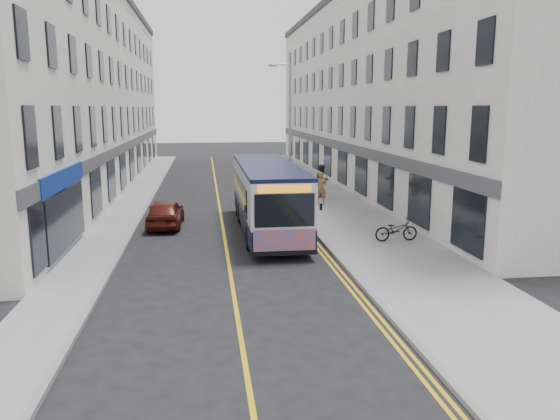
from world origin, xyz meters
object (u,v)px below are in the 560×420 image
object	(u,v)px
pedestrian_near	(321,188)
pedestrian_far	(322,181)
streetlamp	(289,127)
car_white	(261,176)
city_bus	(268,195)
car_maroon	(165,213)
bicycle	(396,230)

from	to	relation	value
pedestrian_near	pedestrian_far	size ratio (longest dim) A/B	0.91
streetlamp	car_white	size ratio (longest dim) A/B	1.89
city_bus	car_white	distance (m)	14.81
pedestrian_near	car_white	distance (m)	9.17
city_bus	car_white	bearing A→B (deg)	85.23
streetlamp	car_white	world-z (taller)	streetlamp
streetlamp	city_bus	xyz separation A→B (m)	(-2.20, -8.12, -2.72)
city_bus	car_maroon	bearing A→B (deg)	160.58
pedestrian_far	pedestrian_near	bearing A→B (deg)	-137.07
bicycle	city_bus	bearing A→B (deg)	57.42
streetlamp	pedestrian_far	size ratio (longest dim) A/B	3.99
car_maroon	streetlamp	bearing A→B (deg)	-134.01
car_white	streetlamp	bearing A→B (deg)	-76.81
city_bus	pedestrian_far	size ratio (longest dim) A/B	5.21
streetlamp	pedestrian_far	xyz separation A→B (m)	(2.05, -0.01, -3.26)
streetlamp	city_bus	size ratio (longest dim) A/B	0.77
pedestrian_near	pedestrian_far	world-z (taller)	pedestrian_far
streetlamp	car_maroon	distance (m)	10.12
bicycle	pedestrian_far	xyz separation A→B (m)	(-0.69, 11.08, 0.53)
city_bus	car_maroon	size ratio (longest dim) A/B	2.70
bicycle	car_white	size ratio (longest dim) A/B	0.42
car_white	car_maroon	bearing A→B (deg)	-109.18
city_bus	car_maroon	xyz separation A→B (m)	(-4.61, 1.62, -1.00)
car_white	bicycle	bearing A→B (deg)	-73.35
streetlamp	car_maroon	bearing A→B (deg)	-136.34
pedestrian_far	car_maroon	world-z (taller)	pedestrian_far
streetlamp	car_maroon	xyz separation A→B (m)	(-6.81, -6.50, -3.72)
car_maroon	pedestrian_far	bearing A→B (deg)	-141.44
bicycle	streetlamp	bearing A→B (deg)	12.33
streetlamp	pedestrian_near	size ratio (longest dim) A/B	4.39
streetlamp	bicycle	distance (m)	12.04
streetlamp	car_white	xyz separation A→B (m)	(-0.97, 6.60, -3.69)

